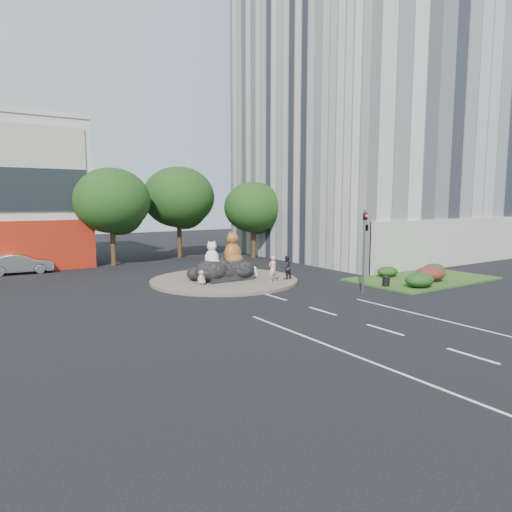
{
  "coord_description": "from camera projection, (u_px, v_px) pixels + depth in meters",
  "views": [
    {
      "loc": [
        -15.22,
        -16.85,
        5.57
      ],
      "look_at": [
        0.85,
        7.34,
        2.0
      ],
      "focal_mm": 32.0,
      "sensor_mm": 36.0,
      "label": 1
    }
  ],
  "objects": [
    {
      "name": "pedestrian_pink",
      "position": [
        273.0,
        269.0,
        29.96
      ],
      "size": [
        0.66,
        0.45,
        1.74
      ],
      "primitive_type": "imported",
      "rotation": [
        0.0,
        0.0,
        3.2
      ],
      "color": "pink",
      "rests_on": "roundabout_island"
    },
    {
      "name": "traffic_light",
      "position": [
        365.0,
        233.0,
        26.98
      ],
      "size": [
        0.44,
        1.24,
        5.0
      ],
      "color": "#595B60",
      "rests_on": "ground"
    },
    {
      "name": "street_lamp",
      "position": [
        377.0,
        213.0,
        36.07
      ],
      "size": [
        2.34,
        0.22,
        8.06
      ],
      "color": "#595B60",
      "rests_on": "ground"
    },
    {
      "name": "cat_tabby",
      "position": [
        233.0,
        248.0,
        31.4
      ],
      "size": [
        1.53,
        1.36,
        2.37
      ],
      "primitive_type": null,
      "rotation": [
        0.0,
        0.0,
        0.09
      ],
      "color": "#BE6827",
      "rests_on": "rock_plinth"
    },
    {
      "name": "kitten_calico",
      "position": [
        201.0,
        277.0,
        29.15
      ],
      "size": [
        0.68,
        0.63,
        0.95
      ],
      "primitive_type": null,
      "rotation": [
        0.0,
        0.0,
        -0.26
      ],
      "color": "silver",
      "rests_on": "roundabout_island"
    },
    {
      "name": "ground",
      "position": [
        322.0,
        311.0,
        22.97
      ],
      "size": [
        120.0,
        120.0,
        0.0
      ],
      "primitive_type": "plane",
      "color": "black",
      "rests_on": "ground"
    },
    {
      "name": "office_tower",
      "position": [
        369.0,
        79.0,
        45.05
      ],
      "size": [
        20.0,
        20.0,
        35.0
      ],
      "primitive_type": "cube",
      "color": "silver",
      "rests_on": "ground"
    },
    {
      "name": "litter_bin",
      "position": [
        386.0,
        281.0,
        29.0
      ],
      "size": [
        0.47,
        0.47,
        0.62
      ],
      "primitive_type": "cylinder",
      "rotation": [
        0.0,
        0.0,
        -0.03
      ],
      "color": "black",
      "rests_on": "grass_verge"
    },
    {
      "name": "rock_plinth",
      "position": [
        224.0,
        272.0,
        31.16
      ],
      "size": [
        3.2,
        2.6,
        0.9
      ],
      "primitive_type": null,
      "color": "black",
      "rests_on": "roundabout_island"
    },
    {
      "name": "kitten_white",
      "position": [
        255.0,
        272.0,
        31.89
      ],
      "size": [
        0.61,
        0.6,
        0.77
      ],
      "primitive_type": null,
      "rotation": [
        0.0,
        0.0,
        0.74
      ],
      "color": "white",
      "rests_on": "roundabout_island"
    },
    {
      "name": "cat_white",
      "position": [
        212.0,
        254.0,
        30.23
      ],
      "size": [
        1.34,
        1.25,
        1.82
      ],
      "primitive_type": null,
      "rotation": [
        0.0,
        0.0,
        -0.34
      ],
      "color": "silver",
      "rests_on": "rock_plinth"
    },
    {
      "name": "grass_verge",
      "position": [
        422.0,
        279.0,
        32.04
      ],
      "size": [
        10.0,
        6.0,
        0.12
      ],
      "primitive_type": "cube",
      "color": "#2A4617",
      "rests_on": "ground"
    },
    {
      "name": "tree_left",
      "position": [
        112.0,
        204.0,
        38.41
      ],
      "size": [
        6.46,
        6.46,
        8.27
      ],
      "color": "#382314",
      "rests_on": "ground"
    },
    {
      "name": "parked_car",
      "position": [
        20.0,
        264.0,
        34.58
      ],
      "size": [
        4.75,
        1.96,
        1.53
      ],
      "primitive_type": "imported",
      "rotation": [
        0.0,
        0.0,
        1.5
      ],
      "color": "#939699",
      "rests_on": "ground"
    },
    {
      "name": "roundabout_island",
      "position": [
        224.0,
        280.0,
        31.23
      ],
      "size": [
        10.0,
        10.0,
        0.2
      ],
      "primitive_type": "cylinder",
      "color": "brown",
      "rests_on": "ground"
    },
    {
      "name": "tree_mid",
      "position": [
        179.0,
        200.0,
        43.87
      ],
      "size": [
        6.84,
        6.84,
        8.76
      ],
      "color": "#382314",
      "rests_on": "ground"
    },
    {
      "name": "hedge_back_green",
      "position": [
        388.0,
        272.0,
        32.65
      ],
      "size": [
        1.6,
        1.28,
        0.72
      ],
      "primitive_type": "ellipsoid",
      "color": "#1A3912",
      "rests_on": "grass_verge"
    },
    {
      "name": "tree_right",
      "position": [
        254.0,
        210.0,
        43.98
      ],
      "size": [
        5.7,
        5.7,
        7.3
      ],
      "color": "#382314",
      "rests_on": "ground"
    },
    {
      "name": "hedge_near_green",
      "position": [
        419.0,
        280.0,
        28.68
      ],
      "size": [
        2.0,
        1.6,
        0.9
      ],
      "primitive_type": "ellipsoid",
      "color": "#1A3912",
      "rests_on": "grass_verge"
    },
    {
      "name": "hedge_red",
      "position": [
        430.0,
        274.0,
        30.87
      ],
      "size": [
        2.2,
        1.76,
        0.99
      ],
      "primitive_type": "ellipsoid",
      "color": "#551A16",
      "rests_on": "grass_verge"
    },
    {
      "name": "hedge_mid_green",
      "position": [
        434.0,
        269.0,
        33.49
      ],
      "size": [
        1.8,
        1.44,
        0.81
      ],
      "primitive_type": "ellipsoid",
      "color": "#1A3912",
      "rests_on": "grass_verge"
    },
    {
      "name": "pedestrian_dark",
      "position": [
        286.0,
        267.0,
        31.09
      ],
      "size": [
        0.82,
        0.67,
        1.61
      ],
      "primitive_type": "imported",
      "rotation": [
        0.0,
        0.0,
        3.22
      ],
      "color": "black",
      "rests_on": "roundabout_island"
    }
  ]
}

